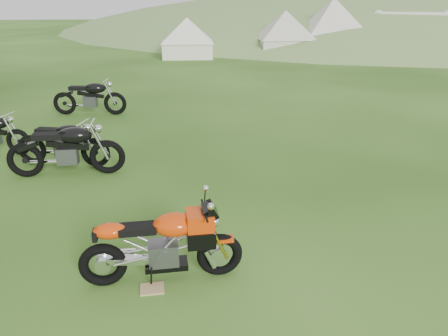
{
  "coord_description": "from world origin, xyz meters",
  "views": [
    {
      "loc": [
        -0.76,
        -5.86,
        3.11
      ],
      "look_at": [
        -0.15,
        0.4,
        0.62
      ],
      "focal_mm": 35.0,
      "sensor_mm": 36.0,
      "label": 1
    }
  ],
  "objects_px": {
    "caravan": "(409,30)",
    "tent_mid": "(285,32)",
    "vintage_moto_d": "(89,96)",
    "sport_motorcycle": "(161,240)",
    "tent_right": "(332,27)",
    "plywood_board": "(152,289)",
    "vintage_moto_b": "(62,142)",
    "vintage_moto_a": "(65,148)",
    "tent_left": "(187,35)"
  },
  "relations": [
    {
      "from": "plywood_board",
      "to": "vintage_moto_a",
      "type": "bearing_deg",
      "value": 115.76
    },
    {
      "from": "sport_motorcycle",
      "to": "vintage_moto_b",
      "type": "bearing_deg",
      "value": 113.94
    },
    {
      "from": "plywood_board",
      "to": "caravan",
      "type": "bearing_deg",
      "value": 57.4
    },
    {
      "from": "vintage_moto_b",
      "to": "tent_mid",
      "type": "xyz_separation_m",
      "value": [
        8.19,
        16.7,
        0.75
      ]
    },
    {
      "from": "vintage_moto_b",
      "to": "tent_right",
      "type": "relative_size",
      "value": 0.55
    },
    {
      "from": "vintage_moto_a",
      "to": "vintage_moto_d",
      "type": "distance_m",
      "value": 4.52
    },
    {
      "from": "plywood_board",
      "to": "tent_left",
      "type": "bearing_deg",
      "value": 87.67
    },
    {
      "from": "plywood_board",
      "to": "tent_mid",
      "type": "xyz_separation_m",
      "value": [
        6.28,
        20.82,
        1.22
      ]
    },
    {
      "from": "vintage_moto_b",
      "to": "tent_mid",
      "type": "relative_size",
      "value": 0.64
    },
    {
      "from": "plywood_board",
      "to": "caravan",
      "type": "distance_m",
      "value": 26.99
    },
    {
      "from": "tent_left",
      "to": "sport_motorcycle",
      "type": "bearing_deg",
      "value": -90.44
    },
    {
      "from": "sport_motorcycle",
      "to": "tent_left",
      "type": "relative_size",
      "value": 0.69
    },
    {
      "from": "tent_right",
      "to": "sport_motorcycle",
      "type": "bearing_deg",
      "value": -111.43
    },
    {
      "from": "plywood_board",
      "to": "vintage_moto_d",
      "type": "xyz_separation_m",
      "value": [
        -2.14,
        8.07,
        0.51
      ]
    },
    {
      "from": "tent_right",
      "to": "tent_left",
      "type": "bearing_deg",
      "value": -168.28
    },
    {
      "from": "sport_motorcycle",
      "to": "vintage_moto_b",
      "type": "height_order",
      "value": "sport_motorcycle"
    },
    {
      "from": "vintage_moto_d",
      "to": "tent_right",
      "type": "height_order",
      "value": "tent_right"
    },
    {
      "from": "sport_motorcycle",
      "to": "tent_right",
      "type": "height_order",
      "value": "tent_right"
    },
    {
      "from": "sport_motorcycle",
      "to": "plywood_board",
      "type": "bearing_deg",
      "value": -126.87
    },
    {
      "from": "vintage_moto_a",
      "to": "vintage_moto_b",
      "type": "relative_size",
      "value": 1.11
    },
    {
      "from": "tent_mid",
      "to": "sport_motorcycle",
      "type": "bearing_deg",
      "value": -105.5
    },
    {
      "from": "sport_motorcycle",
      "to": "plywood_board",
      "type": "xyz_separation_m",
      "value": [
        -0.12,
        -0.19,
        -0.52
      ]
    },
    {
      "from": "plywood_board",
      "to": "vintage_moto_b",
      "type": "bearing_deg",
      "value": 114.99
    },
    {
      "from": "tent_right",
      "to": "caravan",
      "type": "xyz_separation_m",
      "value": [
        5.28,
        1.05,
        -0.31
      ]
    },
    {
      "from": "vintage_moto_b",
      "to": "tent_left",
      "type": "distance_m",
      "value": 16.29
    },
    {
      "from": "tent_left",
      "to": "plywood_board",
      "type": "bearing_deg",
      "value": -90.77
    },
    {
      "from": "sport_motorcycle",
      "to": "plywood_board",
      "type": "distance_m",
      "value": 0.57
    },
    {
      "from": "vintage_moto_d",
      "to": "tent_right",
      "type": "xyz_separation_m",
      "value": [
        11.38,
        13.59,
        0.91
      ]
    },
    {
      "from": "vintage_moto_a",
      "to": "plywood_board",
      "type": "bearing_deg",
      "value": -65.6
    },
    {
      "from": "vintage_moto_a",
      "to": "tent_right",
      "type": "height_order",
      "value": "tent_right"
    },
    {
      "from": "vintage_moto_d",
      "to": "tent_mid",
      "type": "bearing_deg",
      "value": 62.74
    },
    {
      "from": "plywood_board",
      "to": "tent_left",
      "type": "distance_m",
      "value": 20.21
    },
    {
      "from": "vintage_moto_d",
      "to": "sport_motorcycle",
      "type": "bearing_deg",
      "value": -67.85
    },
    {
      "from": "sport_motorcycle",
      "to": "tent_right",
      "type": "distance_m",
      "value": 23.35
    },
    {
      "from": "caravan",
      "to": "tent_mid",
      "type": "bearing_deg",
      "value": -144.81
    },
    {
      "from": "vintage_moto_a",
      "to": "vintage_moto_b",
      "type": "distance_m",
      "value": 0.58
    },
    {
      "from": "vintage_moto_a",
      "to": "vintage_moto_b",
      "type": "xyz_separation_m",
      "value": [
        -0.19,
        0.54,
        -0.05
      ]
    },
    {
      "from": "vintage_moto_d",
      "to": "vintage_moto_b",
      "type": "bearing_deg",
      "value": -80.69
    },
    {
      "from": "sport_motorcycle",
      "to": "vintage_moto_a",
      "type": "distance_m",
      "value": 3.86
    },
    {
      "from": "vintage_moto_b",
      "to": "vintage_moto_d",
      "type": "distance_m",
      "value": 3.96
    },
    {
      "from": "tent_mid",
      "to": "vintage_moto_b",
      "type": "bearing_deg",
      "value": -115.03
    },
    {
      "from": "sport_motorcycle",
      "to": "caravan",
      "type": "relative_size",
      "value": 0.37
    },
    {
      "from": "sport_motorcycle",
      "to": "plywood_board",
      "type": "height_order",
      "value": "sport_motorcycle"
    },
    {
      "from": "vintage_moto_d",
      "to": "tent_mid",
      "type": "height_order",
      "value": "tent_mid"
    },
    {
      "from": "sport_motorcycle",
      "to": "vintage_moto_d",
      "type": "height_order",
      "value": "sport_motorcycle"
    },
    {
      "from": "sport_motorcycle",
      "to": "tent_mid",
      "type": "height_order",
      "value": "tent_mid"
    },
    {
      "from": "vintage_moto_b",
      "to": "sport_motorcycle",
      "type": "bearing_deg",
      "value": -49.16
    },
    {
      "from": "tent_mid",
      "to": "tent_left",
      "type": "bearing_deg",
      "value": -172.0
    },
    {
      "from": "sport_motorcycle",
      "to": "vintage_moto_a",
      "type": "relative_size",
      "value": 0.88
    },
    {
      "from": "vintage_moto_a",
      "to": "caravan",
      "type": "bearing_deg",
      "value": 48.31
    }
  ]
}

